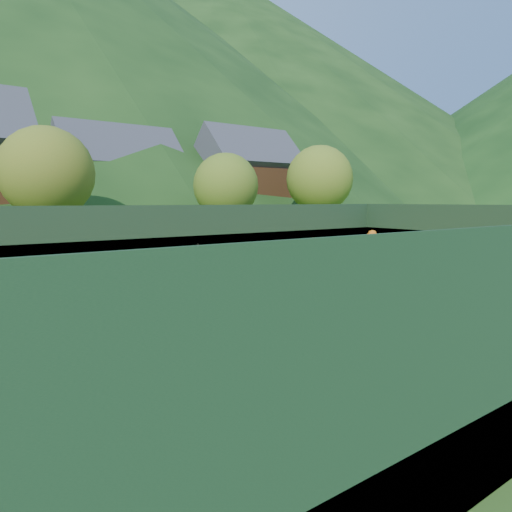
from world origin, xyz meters
TOP-DOWN VIEW (x-y plane):
  - ground at (0.00, 0.00)m, footprint 400.00×400.00m
  - clay_court at (0.00, 0.00)m, footprint 40.00×24.00m
  - mountain_far_right at (90.00, 150.00)m, footprint 260.00×260.00m
  - coach at (-4.64, -2.16)m, footprint 0.72×0.61m
  - student_a at (2.21, 2.57)m, footprint 0.69×0.57m
  - student_b at (3.43, 1.37)m, footprint 0.79×0.36m
  - student_c at (5.21, 3.02)m, footprint 0.71×0.50m
  - student_d at (9.32, 2.57)m, footprint 1.09×0.68m
  - tennis_ball_1 at (-9.16, -6.59)m, footprint 0.07×0.07m
  - tennis_ball_2 at (-4.50, -4.36)m, footprint 0.07×0.07m
  - tennis_ball_4 at (-4.64, -1.10)m, footprint 0.07×0.07m
  - tennis_ball_5 at (3.19, -6.99)m, footprint 0.07×0.07m
  - tennis_ball_6 at (-4.53, -3.01)m, footprint 0.07×0.07m
  - tennis_ball_7 at (-5.42, -6.87)m, footprint 0.07×0.07m
  - tennis_ball_8 at (-5.58, -2.36)m, footprint 0.07×0.07m
  - tennis_ball_9 at (1.14, -5.69)m, footprint 0.07×0.07m
  - tennis_ball_10 at (-6.88, -6.76)m, footprint 0.07×0.07m
  - tennis_ball_12 at (-0.01, -5.16)m, footprint 0.07×0.07m
  - tennis_ball_13 at (-6.31, -4.67)m, footprint 0.07×0.07m
  - tennis_ball_14 at (0.79, -1.16)m, footprint 0.07×0.07m
  - tennis_ball_15 at (3.79, -3.41)m, footprint 0.07×0.07m
  - tennis_ball_16 at (0.83, -5.88)m, footprint 0.07×0.07m
  - tennis_ball_17 at (-2.45, -3.84)m, footprint 0.07×0.07m
  - tennis_ball_18 at (-5.24, -4.97)m, footprint 0.07×0.07m
  - tennis_ball_19 at (-3.40, -3.29)m, footprint 0.07×0.07m
  - tennis_ball_20 at (-2.86, -1.39)m, footprint 0.07×0.07m
  - tennis_ball_21 at (-8.64, -2.09)m, footprint 0.07×0.07m
  - tennis_ball_22 at (-7.07, -8.26)m, footprint 0.07×0.07m
  - tennis_ball_23 at (0.06, -7.93)m, footprint 0.07×0.07m
  - court_lines at (0.00, 0.00)m, footprint 23.83×11.03m
  - tennis_net at (0.00, 0.00)m, footprint 0.10×12.07m
  - perimeter_fence at (0.00, 0.00)m, footprint 40.40×24.24m
  - ball_hopper at (-8.57, -4.04)m, footprint 0.57×0.57m
  - chalet_mid at (6.00, 34.00)m, footprint 12.65×8.82m
  - chalet_right at (20.00, 30.00)m, footprint 11.50×8.82m
  - tree_b at (-4.00, 20.00)m, footprint 6.40×6.40m
  - tree_c at (10.00, 19.00)m, footprint 5.60×5.60m
  - tree_d at (22.00, 20.00)m, footprint 6.80×6.80m

SIDE VIEW (x-z plane):
  - ground at x=0.00m, z-range 0.00..0.00m
  - clay_court at x=0.00m, z-range 0.00..0.02m
  - court_lines at x=0.00m, z-range 0.02..0.03m
  - tennis_ball_1 at x=-9.16m, z-range 0.02..0.09m
  - tennis_ball_2 at x=-4.50m, z-range 0.02..0.09m
  - tennis_ball_4 at x=-4.64m, z-range 0.02..0.09m
  - tennis_ball_5 at x=3.19m, z-range 0.02..0.09m
  - tennis_ball_6 at x=-4.53m, z-range 0.02..0.09m
  - tennis_ball_7 at x=-5.42m, z-range 0.02..0.09m
  - tennis_ball_8 at x=-5.58m, z-range 0.02..0.09m
  - tennis_ball_9 at x=1.14m, z-range 0.02..0.09m
  - tennis_ball_10 at x=-6.88m, z-range 0.02..0.09m
  - tennis_ball_12 at x=-0.01m, z-range 0.02..0.09m
  - tennis_ball_13 at x=-6.31m, z-range 0.02..0.09m
  - tennis_ball_14 at x=0.79m, z-range 0.02..0.09m
  - tennis_ball_15 at x=3.79m, z-range 0.02..0.09m
  - tennis_ball_16 at x=0.83m, z-range 0.02..0.09m
  - tennis_ball_17 at x=-2.45m, z-range 0.02..0.09m
  - tennis_ball_18 at x=-5.24m, z-range 0.02..0.09m
  - tennis_ball_19 at x=-3.40m, z-range 0.02..0.09m
  - tennis_ball_20 at x=-2.86m, z-range 0.02..0.09m
  - tennis_ball_21 at x=-8.64m, z-range 0.02..0.09m
  - tennis_ball_22 at x=-7.07m, z-range 0.02..0.09m
  - tennis_ball_23 at x=0.06m, z-range 0.02..0.09m
  - tennis_net at x=0.00m, z-range -0.03..1.07m
  - student_a at x=2.21m, z-range 0.02..1.35m
  - student_b at x=3.43m, z-range 0.02..1.35m
  - student_c at x=5.21m, z-range 0.02..1.38m
  - ball_hopper at x=-8.57m, z-range 0.27..1.27m
  - student_d at x=9.32m, z-range 0.02..1.63m
  - coach at x=-4.64m, z-range 0.02..1.68m
  - perimeter_fence at x=0.00m, z-range -0.23..2.77m
  - tree_c at x=10.00m, z-range 0.87..8.22m
  - chalet_mid at x=6.00m, z-range -0.74..10.72m
  - tree_b at x=-4.00m, z-range 0.99..9.39m
  - chalet_right at x=20.00m, z-range -0.70..11.21m
  - tree_d at x=22.00m, z-range 1.06..9.98m
  - mountain_far_right at x=90.00m, z-range 0.00..95.00m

